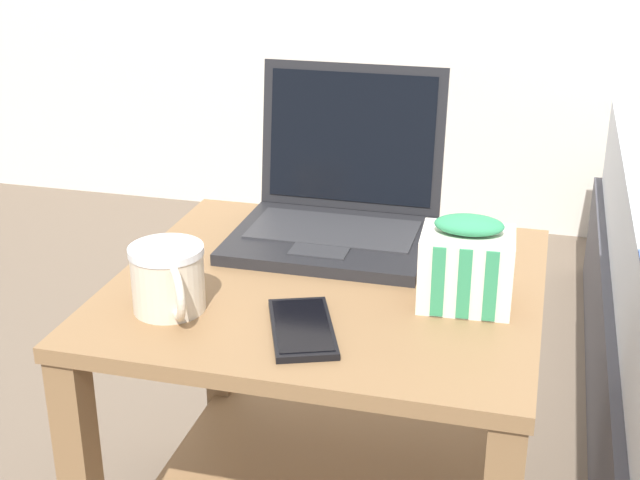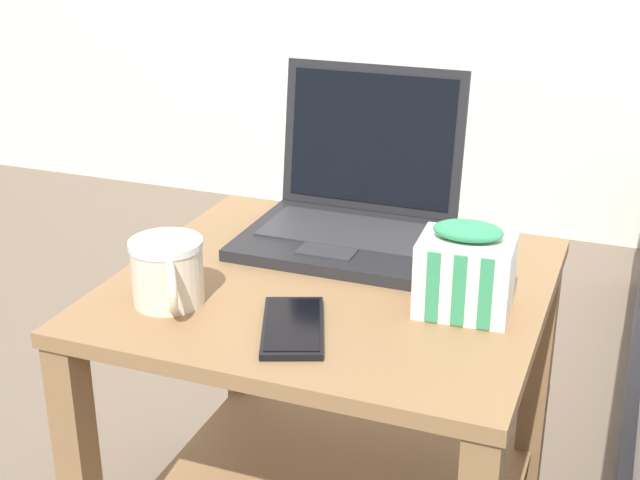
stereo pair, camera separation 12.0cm
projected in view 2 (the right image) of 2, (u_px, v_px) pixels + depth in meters
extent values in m
cube|color=olive|center=(331.00, 288.00, 1.28)|extent=(0.60, 0.57, 0.02)
cube|color=olive|center=(241.00, 335.00, 1.69)|extent=(0.04, 0.04, 0.49)
cube|color=olive|center=(535.00, 390.00, 1.50)|extent=(0.04, 0.04, 0.49)
cube|color=black|center=(343.00, 241.00, 1.39)|extent=(0.31, 0.25, 0.02)
cube|color=#2D2D30|center=(347.00, 230.00, 1.40)|extent=(0.26, 0.14, 0.00)
cube|color=#2D2D30|center=(327.00, 250.00, 1.33)|extent=(0.09, 0.05, 0.00)
cube|color=black|center=(372.00, 139.00, 1.46)|extent=(0.31, 0.04, 0.24)
cube|color=black|center=(371.00, 139.00, 1.46)|extent=(0.28, 0.03, 0.21)
cube|color=silver|center=(392.00, 170.00, 1.47)|extent=(0.04, 0.01, 0.05)
cube|color=silver|center=(342.00, 107.00, 1.48)|extent=(0.04, 0.01, 0.03)
cylinder|color=beige|center=(167.00, 272.00, 1.20)|extent=(0.10, 0.10, 0.09)
cylinder|color=silver|center=(165.00, 244.00, 1.18)|extent=(0.10, 0.10, 0.01)
cylinder|color=black|center=(166.00, 250.00, 1.18)|extent=(0.09, 0.09, 0.01)
torus|color=beige|center=(171.00, 286.00, 1.15)|extent=(0.05, 0.07, 0.07)
cube|color=silver|center=(465.00, 276.00, 1.17)|extent=(0.13, 0.10, 0.10)
cube|color=#338C59|center=(432.00, 287.00, 1.13)|extent=(0.02, 0.00, 0.10)
cube|color=#338C59|center=(459.00, 291.00, 1.12)|extent=(0.02, 0.00, 0.10)
cube|color=#338C59|center=(485.00, 295.00, 1.12)|extent=(0.02, 0.00, 0.10)
ellipsoid|color=#338C59|center=(468.00, 231.00, 1.14)|extent=(0.09, 0.06, 0.02)
cube|color=black|center=(293.00, 327.00, 1.13)|extent=(0.13, 0.18, 0.01)
cube|color=black|center=(293.00, 324.00, 1.13)|extent=(0.11, 0.16, 0.00)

